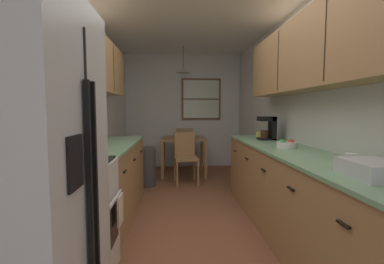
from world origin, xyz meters
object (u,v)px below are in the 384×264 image
Objects in this scene: fruit_bowl at (287,144)px; storage_canister at (84,145)px; stove_range at (68,222)px; dining_table at (183,144)px; dining_chair_near at (186,155)px; dish_rack at (373,169)px; dining_chair_far at (185,146)px; mug_by_coffeemaker at (259,135)px; microwave_over_range at (44,60)px; coffee_maker at (269,128)px; mug_spare at (352,161)px; refrigerator at (12,195)px; trash_bin at (146,166)px.

storage_canister is at bearing -169.59° from fruit_bowl.
fruit_bowl is at bearing 10.41° from storage_canister.
stove_range is 1.26× the size of dining_table.
dining_chair_near is 2.65× the size of dish_rack.
mug_by_coffeemaker reaches higher than dining_chair_far.
coffee_maker is (2.18, 1.55, -0.59)m from microwave_over_range.
mug_spare is 0.27m from dish_rack.
coffee_maker is at bearing -78.95° from mug_by_coffeemaker.
microwave_over_range is at bearing -139.75° from mug_by_coffeemaker.
dining_chair_near is (0.94, 3.43, -0.41)m from refrigerator.
microwave_over_range is at bearing -98.98° from trash_bin.
fruit_bowl is at bearing -95.60° from coffee_maker.
microwave_over_range reaches higher than dining_chair_near.
dining_table is 3.96m from dish_rack.
microwave_over_range reaches higher than storage_canister.
dining_chair_near is 2.56m from storage_canister.
dining_table is (0.92, 4.04, -0.28)m from refrigerator.
microwave_over_range is at bearing 102.55° from refrigerator.
coffee_maker is 0.78m from fruit_bowl.
dining_table is 2.77× the size of coffee_maker.
mug_by_coffeemaker is at bearing 40.25° from microwave_over_range.
mug_spare is 0.55× the size of fruit_bowl.
trash_bin is 2.18m from coffee_maker.
refrigerator is 2.73× the size of trash_bin.
coffee_maker is at bearing 84.40° from fruit_bowl.
mug_by_coffeemaker is 0.53× the size of fruit_bowl.
coffee_maker reaches higher than fruit_bowl.
stove_range reaches higher than dish_rack.
dish_rack reaches higher than fruit_bowl.
microwave_over_range reaches higher than mug_spare.
fruit_bowl is at bearing 37.35° from refrigerator.
refrigerator is 3.19m from mug_by_coffeemaker.
mug_spare is (1.73, -2.79, 0.62)m from trash_bin.
microwave_over_range reaches higher than dish_rack.
refrigerator reaches higher than mug_spare.
storage_canister is at bearing -97.89° from trash_bin.
dining_table is 2.15m from coffee_maker.
microwave_over_range is 2.88m from mug_by_coffeemaker.
stove_range is 2.09m from dish_rack.
storage_canister is at bearing -106.15° from dining_chair_far.
dining_table is 2.77m from fruit_bowl.
stove_range is 9.56× the size of mug_by_coffeemaker.
dining_table is at bearing 48.28° from trash_bin.
mug_spare is (0.01, -2.01, 0.01)m from mug_by_coffeemaker.
mug_spare reaches higher than fruit_bowl.
refrigerator is 15.78× the size of mug_by_coffeemaker.
dining_chair_far is 3.71m from storage_canister.
dining_chair_near reaches higher than dining_table.
stove_range is 1.79× the size of microwave_over_range.
mug_spare is at bearing -5.57° from microwave_over_range.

